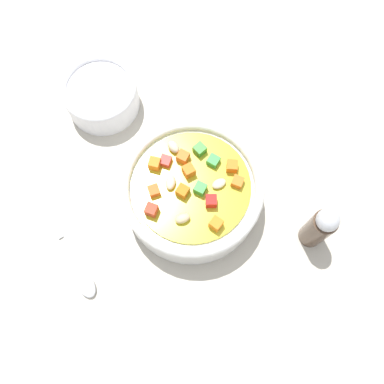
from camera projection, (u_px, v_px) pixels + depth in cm
name	position (u px, v px, depth cm)	size (l,w,h in cm)	color
ground_plane	(192.00, 201.00, 58.57)	(140.00, 140.00, 2.00)	#BAB2A0
soup_bowl_main	(192.00, 191.00, 54.62)	(17.61, 17.61, 6.82)	white
spoon	(60.00, 237.00, 55.56)	(20.09, 11.71, 1.03)	silver
side_bowl_small	(101.00, 95.00, 59.77)	(10.15, 10.15, 4.76)	white
pepper_shaker	(320.00, 227.00, 51.64)	(2.97, 2.97, 9.33)	#4C3828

